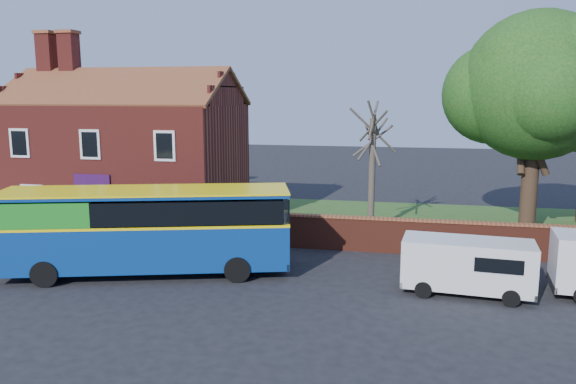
# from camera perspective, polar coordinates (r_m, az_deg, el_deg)

# --- Properties ---
(ground) EXTENTS (120.00, 120.00, 0.00)m
(ground) POSITION_cam_1_polar(r_m,az_deg,el_deg) (21.09, -12.78, -9.94)
(ground) COLOR black
(ground) RESTS_ON ground
(pavement) EXTENTS (18.00, 3.50, 0.12)m
(pavement) POSITION_cam_1_polar(r_m,az_deg,el_deg) (29.17, -20.71, -4.67)
(pavement) COLOR gray
(pavement) RESTS_ON ground
(kerb) EXTENTS (18.00, 0.15, 0.14)m
(kerb) POSITION_cam_1_polar(r_m,az_deg,el_deg) (27.76, -22.64, -5.50)
(kerb) COLOR slate
(kerb) RESTS_ON ground
(grass_strip) EXTENTS (26.00, 12.00, 0.04)m
(grass_strip) POSITION_cam_1_polar(r_m,az_deg,el_deg) (32.12, 19.63, -3.38)
(grass_strip) COLOR #426B28
(grass_strip) RESTS_ON ground
(shop_building) EXTENTS (12.30, 8.13, 10.50)m
(shop_building) POSITION_cam_1_polar(r_m,az_deg,el_deg) (33.50, -15.86, 3.24)
(shop_building) COLOR maroon
(shop_building) RESTS_ON ground
(boundary_wall) EXTENTS (22.00, 0.38, 1.60)m
(boundary_wall) POSITION_cam_1_polar(r_m,az_deg,el_deg) (26.17, 21.49, -4.65)
(boundary_wall) COLOR maroon
(boundary_wall) RESTS_ON ground
(bus) EXTENTS (11.52, 5.81, 3.40)m
(bus) POSITION_cam_1_polar(r_m,az_deg,el_deg) (22.90, -15.08, -3.43)
(bus) COLOR navy
(bus) RESTS_ON ground
(van_near) EXTENTS (4.66, 2.21, 1.98)m
(van_near) POSITION_cam_1_polar(r_m,az_deg,el_deg) (21.11, 17.79, -7.00)
(van_near) COLOR white
(van_near) RESTS_ON ground
(large_tree) EXTENTS (9.07, 7.18, 11.07)m
(large_tree) POSITION_cam_1_polar(r_m,az_deg,el_deg) (30.18, 24.01, 9.38)
(large_tree) COLOR black
(large_tree) RESTS_ON ground
(bare_tree) EXTENTS (2.41, 2.88, 6.44)m
(bare_tree) POSITION_cam_1_polar(r_m,az_deg,el_deg) (29.14, 8.53, 2.35)
(bare_tree) COLOR #4C4238
(bare_tree) RESTS_ON ground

